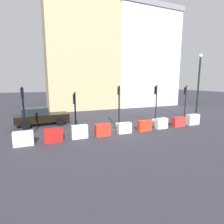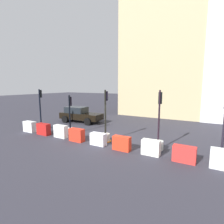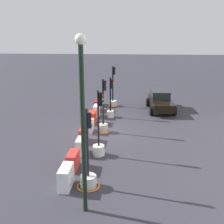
# 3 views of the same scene
# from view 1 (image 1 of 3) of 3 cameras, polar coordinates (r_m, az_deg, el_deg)

# --- Properties ---
(ground_plane) EXTENTS (120.00, 120.00, 0.00)m
(ground_plane) POSITION_cam_1_polar(r_m,az_deg,el_deg) (14.09, 2.33, -5.72)
(ground_plane) COLOR #302F39
(traffic_light_0) EXTENTS (0.94, 0.94, 3.41)m
(traffic_light_0) POSITION_cam_1_polar(r_m,az_deg,el_deg) (12.79, -25.96, -5.68)
(traffic_light_0) COLOR silver
(traffic_light_0) RESTS_ON ground_plane
(traffic_light_1) EXTENTS (0.57, 0.57, 3.01)m
(traffic_light_1) POSITION_cam_1_polar(r_m,az_deg,el_deg) (13.02, -11.55, -4.01)
(traffic_light_1) COLOR beige
(traffic_light_1) RESTS_ON ground_plane
(traffic_light_2) EXTENTS (0.79, 0.79, 3.45)m
(traffic_light_2) POSITION_cam_1_polar(r_m,az_deg,el_deg) (13.85, 2.25, -3.20)
(traffic_light_2) COLOR #BBB3A4
(traffic_light_2) RESTS_ON ground_plane
(traffic_light_3) EXTENTS (0.62, 0.62, 3.49)m
(traffic_light_3) POSITION_cam_1_polar(r_m,az_deg,el_deg) (15.74, 13.74, -1.70)
(traffic_light_3) COLOR silver
(traffic_light_3) RESTS_ON ground_plane
(traffic_light_4) EXTENTS (0.96, 0.96, 3.42)m
(traffic_light_4) POSITION_cam_1_polar(r_m,az_deg,el_deg) (17.78, 22.10, -1.58)
(traffic_light_4) COLOR #B7B4B2
(traffic_light_4) RESTS_ON ground_plane
(construction_barrier_0) EXTENTS (1.11, 0.48, 0.86)m
(construction_barrier_0) POSITION_cam_1_polar(r_m,az_deg,el_deg) (11.81, -26.47, -7.63)
(construction_barrier_0) COLOR silver
(construction_barrier_0) RESTS_ON ground_plane
(construction_barrier_1) EXTENTS (1.11, 0.45, 0.86)m
(construction_barrier_1) POSITION_cam_1_polar(r_m,az_deg,el_deg) (11.76, -18.20, -7.14)
(construction_barrier_1) COLOR #B01917
(construction_barrier_1) RESTS_ON ground_plane
(construction_barrier_2) EXTENTS (1.05, 0.40, 0.90)m
(construction_barrier_2) POSITION_cam_1_polar(r_m,az_deg,el_deg) (12.10, -10.32, -6.24)
(construction_barrier_2) COLOR white
(construction_barrier_2) RESTS_ON ground_plane
(construction_barrier_3) EXTENTS (1.04, 0.47, 0.86)m
(construction_barrier_3) POSITION_cam_1_polar(r_m,az_deg,el_deg) (12.43, -2.99, -5.78)
(construction_barrier_3) COLOR red
(construction_barrier_3) RESTS_ON ground_plane
(construction_barrier_4) EXTENTS (1.02, 0.46, 0.77)m
(construction_barrier_4) POSITION_cam_1_polar(r_m,az_deg,el_deg) (13.14, 3.97, -5.13)
(construction_barrier_4) COLOR white
(construction_barrier_4) RESTS_ON ground_plane
(construction_barrier_5) EXTENTS (1.06, 0.42, 0.82)m
(construction_barrier_5) POSITION_cam_1_polar(r_m,az_deg,el_deg) (13.89, 10.36, -4.34)
(construction_barrier_5) COLOR red
(construction_barrier_5) RESTS_ON ground_plane
(construction_barrier_6) EXTENTS (0.98, 0.45, 0.84)m
(construction_barrier_6) POSITION_cam_1_polar(r_m,az_deg,el_deg) (14.97, 15.52, -3.50)
(construction_barrier_6) COLOR white
(construction_barrier_6) RESTS_ON ground_plane
(construction_barrier_7) EXTENTS (1.09, 0.46, 0.81)m
(construction_barrier_7) POSITION_cam_1_polar(r_m,az_deg,el_deg) (16.02, 20.50, -2.97)
(construction_barrier_7) COLOR red
(construction_barrier_7) RESTS_ON ground_plane
(construction_barrier_8) EXTENTS (1.15, 0.47, 0.92)m
(construction_barrier_8) POSITION_cam_1_polar(r_m,az_deg,el_deg) (17.23, 24.45, -2.19)
(construction_barrier_8) COLOR silver
(construction_barrier_8) RESTS_ON ground_plane
(car_black_sedan) EXTENTS (4.45, 2.22, 1.56)m
(car_black_sedan) POSITION_cam_1_polar(r_m,az_deg,el_deg) (16.57, -21.94, -1.29)
(car_black_sedan) COLOR black
(car_black_sedan) RESTS_ON ground_plane
(building_main_facade) EXTENTS (11.33, 7.16, 17.86)m
(building_main_facade) POSITION_cam_1_polar(r_m,az_deg,el_deg) (27.23, -8.60, 20.56)
(building_main_facade) COLOR tan
(building_main_facade) RESTS_ON ground_plane
(building_corner_block) EXTENTS (10.54, 7.39, 14.82)m
(building_corner_block) POSITION_cam_1_polar(r_m,az_deg,el_deg) (30.55, 9.04, 16.46)
(building_corner_block) COLOR silver
(building_corner_block) RESTS_ON ground_plane
(street_lamp_post) EXTENTS (0.36, 0.36, 6.26)m
(street_lamp_post) POSITION_cam_1_polar(r_m,az_deg,el_deg) (18.77, 25.97, 8.57)
(street_lamp_post) COLOR black
(street_lamp_post) RESTS_ON ground_plane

